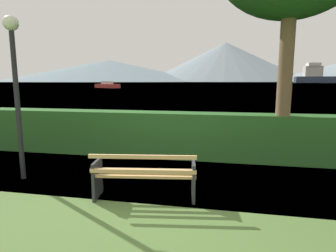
{
  "coord_description": "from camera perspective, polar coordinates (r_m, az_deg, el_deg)",
  "views": [
    {
      "loc": [
        1.35,
        -4.69,
        2.08
      ],
      "look_at": [
        0.0,
        2.1,
        0.97
      ],
      "focal_mm": 30.44,
      "sensor_mm": 36.0,
      "label": 1
    }
  ],
  "objects": [
    {
      "name": "lamp_post",
      "position": [
        6.65,
        -28.37,
        10.04
      ],
      "size": [
        0.3,
        0.3,
        3.35
      ],
      "color": "black",
      "rests_on": "ground_plane"
    },
    {
      "name": "distant_hills",
      "position": [
        568.33,
        10.0,
        11.62
      ],
      "size": [
        856.98,
        409.37,
        77.8
      ],
      "color": "slate",
      "rests_on": "ground_plane"
    },
    {
      "name": "cargo_ship_large",
      "position": [
        300.89,
        30.61,
        8.39
      ],
      "size": [
        82.11,
        14.41,
        17.9
      ],
      "color": "#2D384C",
      "rests_on": "water_surface"
    },
    {
      "name": "hedge_row",
      "position": [
        7.8,
        1.08,
        -1.75
      ],
      "size": [
        12.65,
        0.73,
        1.22
      ],
      "primitive_type": "cube",
      "color": "#285B23",
      "rests_on": "ground_plane"
    },
    {
      "name": "water_surface",
      "position": [
        314.42,
        11.12,
        8.53
      ],
      "size": [
        620.0,
        620.0,
        0.0
      ],
      "primitive_type": "plane",
      "color": "slate",
      "rests_on": "ground_plane"
    },
    {
      "name": "fishing_boat_near",
      "position": [
        83.97,
        -12.07,
        7.94
      ],
      "size": [
        8.91,
        6.92,
        1.89
      ],
      "color": "#B2332D",
      "rests_on": "water_surface"
    },
    {
      "name": "ground_plane",
      "position": [
        5.3,
        -4.57,
        -14.02
      ],
      "size": [
        1400.0,
        1400.0,
        0.0
      ],
      "primitive_type": "plane",
      "color": "#4C6B33"
    },
    {
      "name": "park_bench",
      "position": [
        5.09,
        -4.72,
        -9.85
      ],
      "size": [
        1.86,
        0.82,
        0.87
      ],
      "color": "tan",
      "rests_on": "ground_plane"
    }
  ]
}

